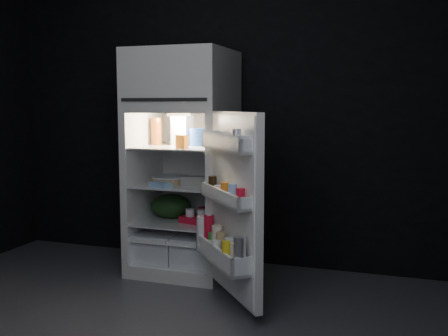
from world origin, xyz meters
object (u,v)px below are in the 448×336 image
at_px(refrigerator, 184,154).
at_px(yogurt_tray, 197,220).
at_px(egg_carton, 198,181).
at_px(fridge_door, 231,209).
at_px(milk_jug, 182,130).

height_order(refrigerator, yogurt_tray, refrigerator).
bearing_deg(egg_carton, yogurt_tray, -143.07).
distance_m(fridge_door, yogurt_tray, 0.76).
relative_size(refrigerator, fridge_door, 1.46).
bearing_deg(fridge_door, egg_carton, 129.13).
relative_size(milk_jug, egg_carton, 0.93).
relative_size(milk_jug, yogurt_tray, 0.92).
bearing_deg(fridge_door, milk_jug, 132.60).
xyz_separation_m(refrigerator, milk_jug, (-0.03, 0.04, 0.19)).
bearing_deg(yogurt_tray, egg_carton, 65.11).
bearing_deg(milk_jug, fridge_door, -41.49).
bearing_deg(milk_jug, refrigerator, -45.25).
height_order(refrigerator, fridge_door, refrigerator).
xyz_separation_m(fridge_door, yogurt_tray, (-0.46, 0.56, -0.23)).
distance_m(fridge_door, egg_carton, 0.73).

